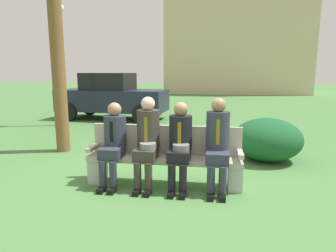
{
  "coord_description": "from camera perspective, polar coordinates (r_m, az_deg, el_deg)",
  "views": [
    {
      "loc": [
        0.77,
        -4.56,
        1.72
      ],
      "look_at": [
        0.04,
        0.11,
        0.85
      ],
      "focal_mm": 31.48,
      "sensor_mm": 36.0,
      "label": 1
    }
  ],
  "objects": [
    {
      "name": "seated_man_leftmost",
      "position": [
        4.57,
        -10.52,
        -2.56
      ],
      "size": [
        0.34,
        0.72,
        1.26
      ],
      "color": "#2D3342",
      "rests_on": "ground"
    },
    {
      "name": "building_backdrop",
      "position": [
        26.52,
        13.1,
        20.39
      ],
      "size": [
        11.67,
        6.61,
        12.78
      ],
      "color": "beige",
      "rests_on": "ground"
    },
    {
      "name": "shrub_near_bench",
      "position": [
        6.08,
        18.65,
        -2.48
      ],
      "size": [
        1.34,
        1.23,
        0.84
      ],
      "primitive_type": "ellipsoid",
      "color": "#19532A",
      "rests_on": "ground"
    },
    {
      "name": "park_bench",
      "position": [
        4.57,
        -0.66,
        -5.87
      ],
      "size": [
        2.34,
        0.44,
        0.9
      ],
      "color": "#B7AD9E",
      "rests_on": "ground"
    },
    {
      "name": "street_lamp",
      "position": [
        10.0,
        -19.7,
        13.1
      ],
      "size": [
        0.24,
        0.24,
        3.75
      ],
      "color": "black",
      "rests_on": "ground"
    },
    {
      "name": "seated_man_rightmost",
      "position": [
        4.31,
        9.58,
        -2.65
      ],
      "size": [
        0.34,
        0.72,
        1.35
      ],
      "color": "#2D3342",
      "rests_on": "ground"
    },
    {
      "name": "seated_man_centerleft",
      "position": [
        4.42,
        -4.05,
        -2.27
      ],
      "size": [
        0.34,
        0.72,
        1.36
      ],
      "color": "#38332D",
      "rests_on": "ground"
    },
    {
      "name": "parked_car_near",
      "position": [
        11.0,
        -10.82,
        5.67
      ],
      "size": [
        4.01,
        1.97,
        1.68
      ],
      "color": "#1E2338",
      "rests_on": "ground"
    },
    {
      "name": "seated_man_centerright",
      "position": [
        4.34,
        2.33,
        -2.98
      ],
      "size": [
        0.34,
        0.72,
        1.28
      ],
      "color": "black",
      "rests_on": "ground"
    },
    {
      "name": "ground_plane",
      "position": [
        4.93,
        -0.7,
        -9.97
      ],
      "size": [
        80.0,
        80.0,
        0.0
      ],
      "primitive_type": "plane",
      "color": "#48783E"
    }
  ]
}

